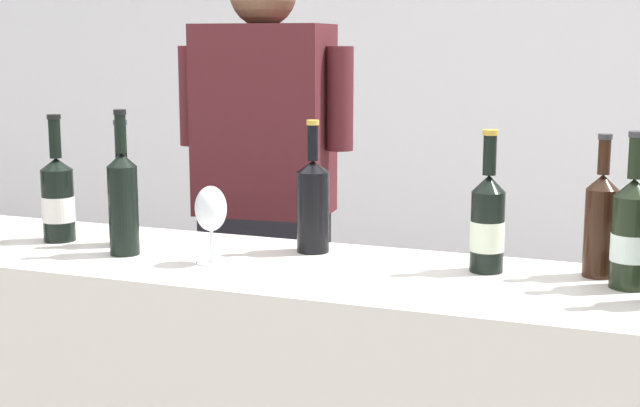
% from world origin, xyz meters
% --- Properties ---
extents(wall_back, '(8.00, 0.10, 2.80)m').
position_xyz_m(wall_back, '(0.00, 2.60, 1.40)').
color(wall_back, white).
rests_on(wall_back, ground_plane).
extents(wine_bottle_3, '(0.08, 0.08, 0.33)m').
position_xyz_m(wine_bottle_3, '(0.80, 0.07, 1.06)').
color(wine_bottle_3, black).
rests_on(wine_bottle_3, counter).
extents(wine_bottle_4, '(0.08, 0.08, 0.33)m').
position_xyz_m(wine_bottle_4, '(-0.61, 0.03, 1.05)').
color(wine_bottle_4, black).
rests_on(wine_bottle_4, counter).
extents(wine_bottle_5, '(0.08, 0.08, 0.32)m').
position_xyz_m(wine_bottle_5, '(0.49, 0.10, 1.05)').
color(wine_bottle_5, black).
rests_on(wine_bottle_5, counter).
extents(wine_bottle_6, '(0.07, 0.07, 0.32)m').
position_xyz_m(wine_bottle_6, '(0.73, 0.14, 1.07)').
color(wine_bottle_6, black).
rests_on(wine_bottle_6, counter).
extents(wine_bottle_8, '(0.07, 0.07, 0.35)m').
position_xyz_m(wine_bottle_8, '(-0.36, -0.04, 1.08)').
color(wine_bottle_8, black).
rests_on(wine_bottle_8, counter).
extents(wine_bottle_9, '(0.07, 0.07, 0.32)m').
position_xyz_m(wine_bottle_9, '(-0.42, 0.05, 1.06)').
color(wine_bottle_9, black).
rests_on(wine_bottle_9, counter).
extents(wine_bottle_10, '(0.08, 0.08, 0.33)m').
position_xyz_m(wine_bottle_10, '(0.06, 0.15, 1.06)').
color(wine_bottle_10, black).
rests_on(wine_bottle_10, counter).
extents(wine_glass, '(0.07, 0.07, 0.18)m').
position_xyz_m(wine_glass, '(-0.12, -0.05, 1.07)').
color(wine_glass, silver).
rests_on(wine_glass, counter).
extents(person_server, '(0.55, 0.27, 1.69)m').
position_xyz_m(person_server, '(-0.28, 0.61, 0.83)').
color(person_server, black).
rests_on(person_server, ground_plane).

